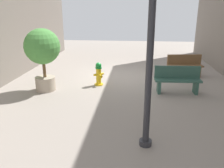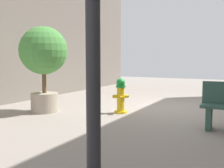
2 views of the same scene
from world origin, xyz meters
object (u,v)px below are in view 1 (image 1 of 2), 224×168
Objects in this scene: planter_tree at (43,51)px; street_lamp at (151,35)px; bench_near at (185,65)px; fire_hydrant at (99,74)px; bench_far at (177,79)px.

planter_tree is 4.93m from street_lamp.
bench_near is 0.40× the size of street_lamp.
fire_hydrant is 0.56× the size of bench_far.
street_lamp reaches higher than bench_far.
fire_hydrant is 0.58× the size of bench_near.
bench_far is 4.88m from planter_tree.
fire_hydrant is 4.84m from street_lamp.
bench_far is 0.72× the size of planter_tree.
planter_tree reaches higher than bench_near.
fire_hydrant is at bearing -10.94° from bench_far.
bench_far is (-2.91, 0.56, 0.04)m from fire_hydrant.
bench_far reaches higher than fire_hydrant.
fire_hydrant is 0.40× the size of planter_tree.
bench_near is at bearing -155.36° from fire_hydrant.
planter_tree is at bearing 23.00° from fire_hydrant.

